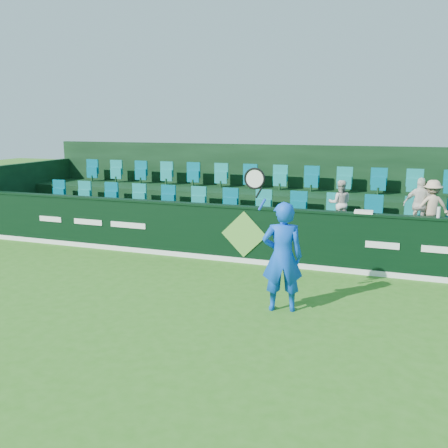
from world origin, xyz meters
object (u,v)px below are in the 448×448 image
at_px(spectator_left, 340,203).
at_px(spectator_middle, 420,205).
at_px(towel, 364,212).
at_px(drinks_bottle, 439,212).
at_px(spectator_right, 432,206).
at_px(tennis_player, 282,256).

bearing_deg(spectator_left, spectator_middle, 168.46).
distance_m(towel, drinks_bottle, 1.48).
relative_size(spectator_left, towel, 2.89).
height_order(spectator_middle, spectator_right, spectator_middle).
distance_m(tennis_player, spectator_middle, 4.50).
bearing_deg(drinks_bottle, tennis_player, -133.91).
bearing_deg(towel, spectator_middle, 44.06).
bearing_deg(spectator_right, towel, 25.06).
relative_size(spectator_left, spectator_middle, 0.90).
xyz_separation_m(spectator_left, drinks_bottle, (2.13, -1.12, 0.10)).
xyz_separation_m(tennis_player, spectator_left, (0.50, 3.85, 0.37)).
bearing_deg(spectator_left, tennis_player, 71.05).
xyz_separation_m(towel, drinks_bottle, (1.48, 0.00, 0.08)).
xyz_separation_m(spectator_left, spectator_middle, (1.80, 0.00, 0.06)).
bearing_deg(towel, spectator_right, 38.65).
distance_m(spectator_right, drinks_bottle, 1.12).
height_order(tennis_player, spectator_right, tennis_player).
relative_size(spectator_middle, spectator_right, 1.04).
xyz_separation_m(spectator_middle, spectator_right, (0.24, 0.00, -0.02)).
relative_size(tennis_player, drinks_bottle, 11.62).
xyz_separation_m(tennis_player, drinks_bottle, (2.63, 2.73, 0.47)).
xyz_separation_m(tennis_player, spectator_middle, (2.30, 3.85, 0.44)).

